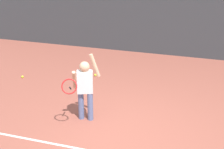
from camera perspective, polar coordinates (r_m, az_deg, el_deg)
ground_plane at (r=6.17m, az=1.34°, el=-10.39°), size 20.00×20.00×0.00m
tennis_player at (r=6.40m, az=-4.72°, el=-1.92°), size 0.55×0.76×1.35m
tennis_ball_0 at (r=8.82m, az=-2.85°, el=-0.08°), size 0.07×0.07×0.07m
tennis_ball_1 at (r=9.00m, az=-15.00°, el=-0.38°), size 0.07×0.07×0.07m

